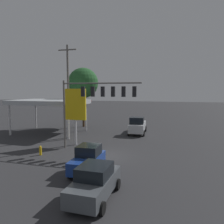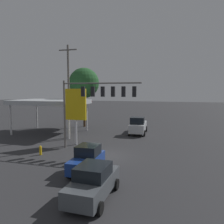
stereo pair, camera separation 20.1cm
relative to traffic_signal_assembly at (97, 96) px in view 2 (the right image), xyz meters
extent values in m
plane|color=#2D2D30|center=(-1.48, 1.66, -5.46)|extent=(200.00, 200.00, 0.00)
cylinder|color=slate|center=(3.56, 0.03, -1.95)|extent=(0.20, 0.20, 7.02)
cylinder|color=slate|center=(-0.45, 0.03, 1.26)|extent=(8.01, 0.14, 0.14)
cube|color=black|center=(1.44, 0.03, 0.44)|extent=(0.36, 0.28, 1.00)
sphere|color=#360505|center=(1.44, -0.16, 0.74)|extent=(0.22, 0.22, 0.22)
sphere|color=yellow|center=(1.44, -0.16, 0.44)|extent=(0.22, 0.22, 0.22)
sphere|color=black|center=(1.44, -0.16, 0.14)|extent=(0.22, 0.22, 0.22)
cube|color=black|center=(0.39, 0.03, 0.44)|extent=(0.36, 0.28, 1.00)
sphere|color=#360505|center=(0.39, -0.16, 0.74)|extent=(0.22, 0.22, 0.22)
sphere|color=yellow|center=(0.39, -0.16, 0.44)|extent=(0.22, 0.22, 0.22)
sphere|color=black|center=(0.39, -0.16, 0.14)|extent=(0.22, 0.22, 0.22)
cube|color=black|center=(-0.65, 0.03, 0.44)|extent=(0.36, 0.28, 1.00)
sphere|color=#360505|center=(-0.65, -0.16, 0.74)|extent=(0.22, 0.22, 0.22)
sphere|color=yellow|center=(-0.65, -0.16, 0.44)|extent=(0.22, 0.22, 0.22)
sphere|color=black|center=(-0.65, -0.16, 0.14)|extent=(0.22, 0.22, 0.22)
cube|color=black|center=(-1.69, 0.03, 0.44)|extent=(0.36, 0.28, 1.00)
sphere|color=#360505|center=(-1.69, -0.16, 0.74)|extent=(0.22, 0.22, 0.22)
sphere|color=yellow|center=(-1.69, -0.16, 0.44)|extent=(0.22, 0.22, 0.22)
sphere|color=black|center=(-1.69, -0.16, 0.14)|extent=(0.22, 0.22, 0.22)
cube|color=black|center=(-2.73, 0.03, 0.44)|extent=(0.36, 0.28, 1.00)
sphere|color=#360505|center=(-2.73, -0.16, 0.74)|extent=(0.22, 0.22, 0.22)
sphere|color=yellow|center=(-2.73, -0.16, 0.44)|extent=(0.22, 0.22, 0.22)
sphere|color=black|center=(-2.73, -0.16, 0.14)|extent=(0.22, 0.22, 0.22)
cube|color=black|center=(-3.77, 0.03, 0.44)|extent=(0.36, 0.28, 1.00)
sphere|color=#360505|center=(-3.77, -0.16, 0.74)|extent=(0.22, 0.22, 0.22)
sphere|color=yellow|center=(-3.77, -0.16, 0.44)|extent=(0.22, 0.22, 0.22)
sphere|color=black|center=(-3.77, -0.16, 0.14)|extent=(0.22, 0.22, 0.22)
cylinder|color=slate|center=(5.34, -4.46, 0.32)|extent=(0.26, 0.26, 11.57)
cube|color=slate|center=(5.34, -4.46, 5.50)|extent=(2.40, 0.14, 0.14)
cube|color=#B2B7BC|center=(9.40, -6.72, -1.08)|extent=(9.81, 7.01, 0.60)
cube|color=red|center=(9.40, -10.25, -1.08)|extent=(9.81, 0.06, 0.36)
cylinder|color=silver|center=(5.09, -9.63, -3.42)|extent=(0.24, 0.24, 4.08)
cylinder|color=silver|center=(13.70, -9.63, -3.42)|extent=(0.24, 0.24, 4.08)
cylinder|color=silver|center=(5.09, -3.82, -3.42)|extent=(0.24, 0.24, 4.08)
cylinder|color=silver|center=(13.70, -3.82, -3.42)|extent=(0.24, 0.24, 4.08)
cylinder|color=silver|center=(2.98, -1.43, -2.36)|extent=(0.24, 0.24, 6.20)
cube|color=yellow|center=(2.98, -1.43, -0.97)|extent=(2.43, 0.24, 3.41)
cube|color=black|center=(2.98, -1.56, -0.97)|extent=(1.70, 0.04, 1.19)
cube|color=navy|center=(-1.34, 5.91, -4.70)|extent=(1.81, 3.85, 0.90)
cube|color=black|center=(-1.33, 5.61, -3.87)|extent=(1.61, 1.74, 0.76)
cylinder|color=black|center=(-2.24, 7.12, -5.15)|extent=(0.24, 0.63, 0.62)
cylinder|color=black|center=(-0.50, 7.17, -5.15)|extent=(0.24, 0.63, 0.62)
cylinder|color=black|center=(-2.17, 4.66, -5.15)|extent=(0.24, 0.63, 0.62)
cylinder|color=black|center=(-0.43, 4.70, -5.15)|extent=(0.24, 0.63, 0.62)
cube|color=silver|center=(-2.63, -9.59, -4.51)|extent=(2.25, 5.29, 1.10)
cube|color=black|center=(-2.68, -8.69, -3.51)|extent=(1.91, 1.69, 0.90)
cylinder|color=black|center=(-3.73, -7.95, -5.06)|extent=(0.26, 0.81, 0.80)
cylinder|color=black|center=(-1.69, -7.85, -5.06)|extent=(0.26, 0.81, 0.80)
cylinder|color=black|center=(-3.57, -11.32, -5.06)|extent=(0.26, 0.81, 0.80)
cylinder|color=black|center=(-1.53, -11.23, -5.06)|extent=(0.26, 0.81, 0.80)
cube|color=#474C51|center=(-3.18, 9.42, -4.68)|extent=(1.91, 4.44, 0.90)
cube|color=black|center=(-3.18, 9.42, -3.88)|extent=(1.70, 2.04, 0.70)
cylinder|color=black|center=(-4.07, 10.87, -5.13)|extent=(0.24, 0.67, 0.66)
cylinder|color=black|center=(-2.23, 10.83, -5.13)|extent=(0.24, 0.67, 0.66)
cylinder|color=black|center=(-4.14, 8.01, -5.13)|extent=(0.24, 0.67, 0.66)
cylinder|color=black|center=(-2.30, 7.97, -5.13)|extent=(0.24, 0.67, 0.66)
cylinder|color=#4C331E|center=(6.86, -12.86, -2.72)|extent=(0.36, 0.36, 5.49)
sphere|color=#235628|center=(6.86, -12.86, 1.75)|extent=(4.93, 4.93, 4.93)
cylinder|color=gold|center=(4.52, 3.05, -5.11)|extent=(0.24, 0.24, 0.70)
sphere|color=gold|center=(4.52, 3.05, -4.69)|extent=(0.22, 0.22, 0.22)
camera|label=1|loc=(-7.20, 20.44, 0.57)|focal=35.00mm
camera|label=2|loc=(-7.40, 20.38, 0.57)|focal=35.00mm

